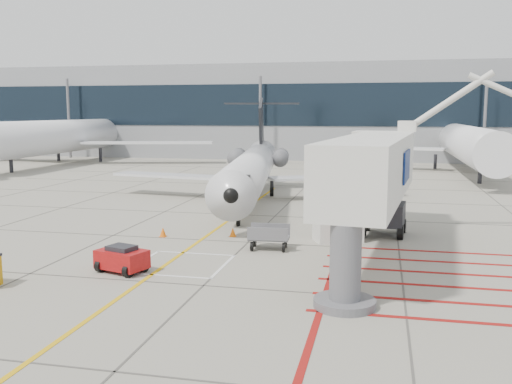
# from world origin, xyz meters

# --- Properties ---
(ground_plane) EXTENTS (260.00, 260.00, 0.00)m
(ground_plane) POSITION_xyz_m (0.00, 0.00, 0.00)
(ground_plane) COLOR gray
(ground_plane) RESTS_ON ground
(regional_jet) EXTENTS (29.04, 34.51, 8.19)m
(regional_jet) POSITION_xyz_m (-2.69, 15.51, 4.10)
(regional_jet) COLOR silver
(regional_jet) RESTS_ON ground_plane
(jet_bridge) EXTENTS (11.39, 20.60, 7.89)m
(jet_bridge) POSITION_xyz_m (6.54, 1.35, 3.94)
(jet_bridge) COLOR silver
(jet_bridge) RESTS_ON ground_plane
(pushback_tug) EXTENTS (2.46, 1.93, 1.26)m
(pushback_tug) POSITION_xyz_m (-4.15, -2.83, 0.63)
(pushback_tug) COLOR #A91011
(pushback_tug) RESTS_ON ground_plane
(baggage_cart) EXTENTS (2.15, 1.44, 1.31)m
(baggage_cart) POSITION_xyz_m (1.42, 2.70, 0.66)
(baggage_cart) COLOR #5C5B60
(baggage_cart) RESTS_ON ground_plane
(ground_power_unit) EXTENTS (2.88, 2.34, 1.98)m
(ground_power_unit) POSITION_xyz_m (4.77, 5.33, 0.99)
(ground_power_unit) COLOR silver
(ground_power_unit) RESTS_ON ground_plane
(cone_nose) EXTENTS (0.39, 0.39, 0.55)m
(cone_nose) POSITION_xyz_m (-5.07, 4.33, 0.27)
(cone_nose) COLOR #E65F0C
(cone_nose) RESTS_ON ground_plane
(cone_side) EXTENTS (0.38, 0.38, 0.52)m
(cone_side) POSITION_xyz_m (-1.19, 5.23, 0.26)
(cone_side) COLOR orange
(cone_side) RESTS_ON ground_plane
(terminal_building) EXTENTS (180.00, 28.00, 14.00)m
(terminal_building) POSITION_xyz_m (10.00, 70.00, 7.00)
(terminal_building) COLOR gray
(terminal_building) RESTS_ON ground_plane
(terminal_glass_band) EXTENTS (180.00, 0.10, 6.00)m
(terminal_glass_band) POSITION_xyz_m (10.00, 55.95, 8.00)
(terminal_glass_band) COLOR black
(terminal_glass_band) RESTS_ON ground_plane
(bg_aircraft_b) EXTENTS (39.58, 43.97, 13.19)m
(bg_aircraft_b) POSITION_xyz_m (-35.18, 46.00, 6.60)
(bg_aircraft_b) COLOR silver
(bg_aircraft_b) RESTS_ON ground_plane
(bg_aircraft_c) EXTENTS (36.39, 40.43, 12.13)m
(bg_aircraft_c) POSITION_xyz_m (16.53, 46.00, 6.06)
(bg_aircraft_c) COLOR silver
(bg_aircraft_c) RESTS_ON ground_plane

